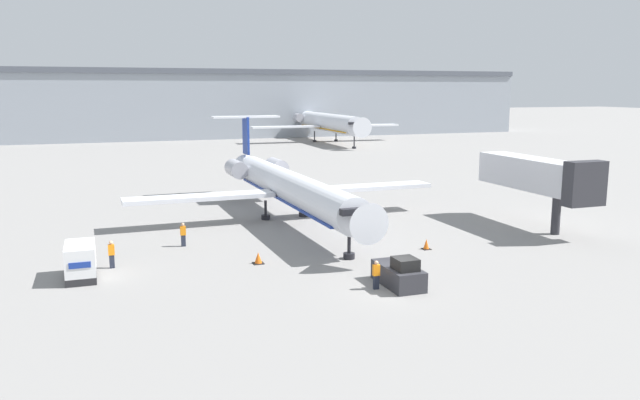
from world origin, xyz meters
The scene contains 12 objects.
ground_plane centered at (0.00, 0.00, 0.00)m, with size 600.00×600.00×0.00m, color gray.
terminal_building centered at (0.00, 120.00, 8.04)m, with size 180.00×16.80×16.03m.
airplane_main centered at (-0.29, 21.09, 3.08)m, with size 28.04×32.81×8.60m.
pushback_tug centered at (0.45, 0.72, 0.71)m, with size 1.81×3.94×1.90m.
luggage_cart centered at (-17.25, 8.52, 1.08)m, with size 1.75×3.49×2.17m.
worker_near_tug centered at (-1.08, 0.56, 0.89)m, with size 0.40×0.24×1.70m.
worker_by_wing centered at (-10.29, 14.47, 0.93)m, with size 0.40×0.25×1.77m.
worker_on_apron centered at (-15.41, 10.27, 0.97)m, with size 0.40×0.26×1.83m.
traffic_cone_left centered at (-6.21, 8.12, 0.37)m, with size 0.71×0.71×0.77m.
traffic_cone_right centered at (6.21, 7.67, 0.36)m, with size 0.59×0.59×0.75m.
airplane_parked_far_left centered at (31.70, 97.06, 4.30)m, with size 33.56×39.65×11.35m.
jet_bridge centered at (18.30, 10.85, 4.45)m, with size 3.20×12.44×6.19m.
Camera 1 is at (-15.87, -31.09, 11.47)m, focal length 35.00 mm.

